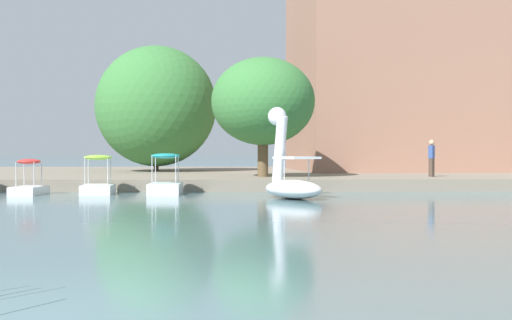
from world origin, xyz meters
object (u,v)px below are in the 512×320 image
swan_boat (290,177)px  tree_broadleaf_right (373,108)px  pedal_boat_lime (98,182)px  pedal_boat_red (29,184)px  pedal_boat_teal (165,182)px  tree_broadleaf_behind_dock (263,102)px  tree_willow_near_path (156,106)px  person_on_path (432,156)px

swan_boat → tree_broadleaf_right: size_ratio=0.44×
pedal_boat_lime → pedal_boat_red: size_ratio=1.09×
swan_boat → pedal_boat_teal: bearing=154.2°
pedal_boat_teal → tree_broadleaf_right: bearing=50.5°
swan_boat → tree_broadleaf_right: tree_broadleaf_right is taller
pedal_boat_red → tree_broadleaf_behind_dock: bearing=28.5°
swan_boat → pedal_boat_lime: 7.60m
pedal_boat_lime → tree_broadleaf_behind_dock: 8.54m
pedal_boat_teal → tree_willow_near_path: (-2.11, 13.22, 3.77)m
pedal_boat_teal → tree_broadleaf_behind_dock: (3.84, 4.62, 3.40)m
pedal_boat_teal → tree_willow_near_path: tree_willow_near_path is taller
pedal_boat_teal → person_on_path: 12.37m
swan_boat → pedal_boat_red: bearing=168.4°
tree_broadleaf_behind_dock → tree_broadleaf_right: 10.28m
swan_boat → pedal_boat_teal: 5.13m
pedal_boat_red → tree_willow_near_path: (2.99, 13.45, 3.84)m
pedal_boat_red → person_on_path: bearing=16.1°
pedal_boat_teal → tree_broadleaf_right: size_ratio=0.28×
pedal_boat_teal → person_on_path: bearing=21.6°
pedal_boat_teal → pedal_boat_lime: (-2.60, 0.16, -0.02)m
pedal_boat_teal → pedal_boat_lime: 2.60m
person_on_path → pedal_boat_lime: bearing=-162.7°
swan_boat → tree_willow_near_path: tree_willow_near_path is taller
pedal_boat_teal → person_on_path: (11.47, 4.55, 0.93)m
pedal_boat_red → person_on_path: (16.57, 4.78, 1.00)m
swan_boat → person_on_path: (6.86, 6.78, 0.66)m
tree_broadleaf_behind_dock → person_on_path: bearing=-0.5°
tree_broadleaf_behind_dock → person_on_path: (7.63, -0.07, -2.47)m
tree_broadleaf_right → person_on_path: tree_broadleaf_right is taller
pedal_boat_teal → pedal_boat_lime: pedal_boat_teal is taller
tree_broadleaf_behind_dock → tree_broadleaf_right: (6.51, 7.95, 0.25)m
pedal_boat_red → swan_boat: bearing=-11.6°
tree_broadleaf_behind_dock → person_on_path: 8.02m
pedal_boat_red → pedal_boat_lime: bearing=8.8°
pedal_boat_lime → tree_broadleaf_behind_dock: tree_broadleaf_behind_dock is taller
swan_boat → tree_willow_near_path: bearing=113.5°
pedal_boat_teal → tree_broadleaf_right: tree_broadleaf_right is taller
tree_willow_near_path → person_on_path: (13.58, -8.67, -2.84)m
pedal_boat_red → tree_broadleaf_right: (15.45, 12.80, 3.72)m
pedal_boat_lime → tree_broadleaf_behind_dock: size_ratio=0.31×
pedal_boat_teal → tree_willow_near_path: size_ratio=0.25×
pedal_boat_lime → tree_willow_near_path: tree_willow_near_path is taller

